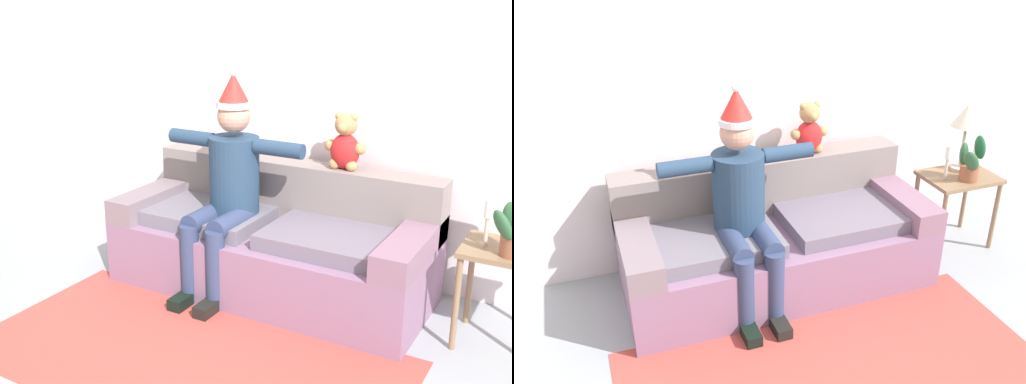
# 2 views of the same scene
# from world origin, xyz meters

# --- Properties ---
(ground_plane) EXTENTS (10.00, 10.00, 0.00)m
(ground_plane) POSITION_xyz_m (0.00, 0.00, 0.00)
(ground_plane) COLOR #989FA6
(back_wall) EXTENTS (7.00, 0.10, 2.70)m
(back_wall) POSITION_xyz_m (0.00, 1.55, 1.35)
(back_wall) COLOR white
(back_wall) RESTS_ON ground_plane
(couch) EXTENTS (2.14, 0.91, 0.84)m
(couch) POSITION_xyz_m (0.00, 1.02, 0.33)
(couch) COLOR gray
(couch) RESTS_ON ground_plane
(person_seated) EXTENTS (1.02, 0.77, 1.51)m
(person_seated) POSITION_xyz_m (-0.28, 0.85, 0.76)
(person_seated) COLOR navy
(person_seated) RESTS_ON ground_plane
(teddy_bear) EXTENTS (0.29, 0.17, 0.38)m
(teddy_bear) POSITION_xyz_m (0.38, 1.30, 1.01)
(teddy_bear) COLOR red
(teddy_bear) RESTS_ON couch
(side_table) EXTENTS (0.55, 0.42, 0.60)m
(side_table) POSITION_xyz_m (1.53, 0.99, 0.50)
(side_table) COLOR #86694C
(side_table) RESTS_ON ground_plane
(candle_tall) EXTENTS (0.04, 0.04, 0.27)m
(candle_tall) POSITION_xyz_m (1.37, 0.97, 0.78)
(candle_tall) COLOR beige
(candle_tall) RESTS_ON side_table
(area_rug) EXTENTS (2.46, 1.29, 0.01)m
(area_rug) POSITION_xyz_m (0.00, -0.04, 0.00)
(area_rug) COLOR #BC4940
(area_rug) RESTS_ON ground_plane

